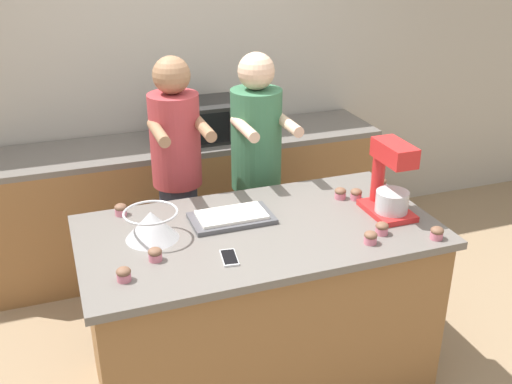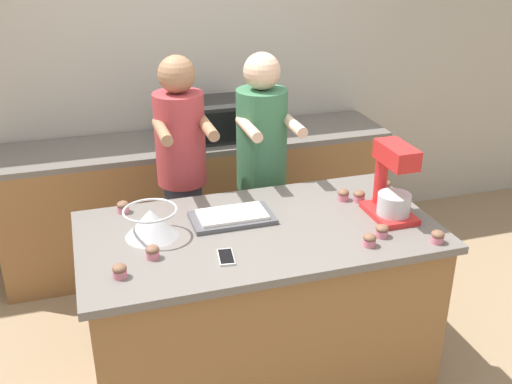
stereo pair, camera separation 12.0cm
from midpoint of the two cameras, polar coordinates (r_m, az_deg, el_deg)
ground_plane at (r=3.56m, az=1.25°, el=-17.24°), size 16.00×16.00×0.00m
back_wall at (r=4.53m, az=-6.02°, el=11.38°), size 10.00×0.06×2.70m
island_counter at (r=3.26m, az=1.32°, el=-10.92°), size 1.79×0.95×0.96m
back_counter at (r=4.49m, az=-4.62°, el=-0.59°), size 2.80×0.60×0.94m
person_left at (r=3.62m, az=-6.05°, el=0.60°), size 0.31×0.49×1.69m
person_right at (r=3.74m, az=1.46°, el=1.32°), size 0.33×0.49×1.68m
stand_mixer at (r=3.15m, az=13.90°, el=0.60°), size 0.20×0.30×0.40m
mixing_bowl at (r=2.93m, az=-8.83°, el=-2.84°), size 0.27×0.27×0.15m
baking_tray at (r=3.08m, az=-1.18°, el=-2.38°), size 0.42×0.24×0.04m
microwave_oven at (r=4.30m, az=-3.31°, el=6.90°), size 0.49×0.40×0.27m
cell_phone at (r=2.75m, az=-1.62°, el=-6.22°), size 0.09×0.15×0.01m
cupcake_0 at (r=3.22m, az=-11.52°, el=-1.40°), size 0.06×0.06×0.06m
cupcake_1 at (r=3.33m, az=10.81°, el=-0.38°), size 0.06×0.06×0.06m
cupcake_2 at (r=2.65m, az=-11.59°, el=-7.38°), size 0.06×0.06×0.06m
cupcake_3 at (r=3.01m, az=18.01°, el=-4.07°), size 0.06×0.06×0.06m
cupcake_4 at (r=3.33m, az=9.32°, el=-0.26°), size 0.06×0.06×0.06m
cupcake_5 at (r=2.99m, az=13.03°, el=-3.63°), size 0.06×0.06×0.06m
cupcake_6 at (r=2.77m, az=-8.61°, el=-5.67°), size 0.06×0.06×0.06m
cupcake_7 at (r=2.90m, az=11.93°, el=-4.49°), size 0.06×0.06×0.06m
cupcake_8 at (r=3.50m, az=13.19°, el=0.61°), size 0.06×0.06×0.06m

